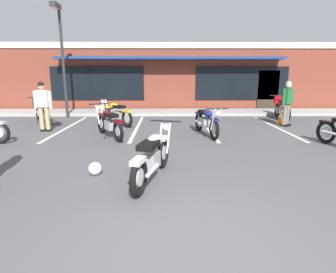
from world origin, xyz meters
name	(u,v)px	position (x,y,z in m)	size (l,w,h in m)	color
ground_plane	(176,157)	(0.00, 3.53, 0.00)	(80.00, 80.00, 0.00)	#515154
sidewalk_kerb	(170,112)	(0.00, 10.86, 0.07)	(22.00, 1.80, 0.14)	#A8A59E
brick_storefront_building	(169,77)	(0.00, 14.76, 1.75)	(18.80, 6.67, 3.49)	brown
painted_stall_lines	(172,127)	(0.00, 7.26, 0.00)	(7.81, 4.80, 0.01)	silver
motorcycle_foreground_classic	(153,156)	(-0.48, 2.16, 0.46)	(0.88, 2.07, 0.98)	black
motorcycle_black_cruiser	(206,121)	(1.05, 5.91, 0.46)	(0.81, 2.09, 0.98)	black
motorcycle_blue_standard	(41,109)	(-5.27, 8.38, 0.53)	(1.43, 1.82, 0.98)	black
motorcycle_green_cafe_racer	(282,107)	(4.77, 9.06, 0.53)	(0.70, 2.11, 0.98)	black
motorcycle_orange_scrambler	(116,113)	(-2.14, 7.81, 0.46)	(1.58, 1.72, 0.98)	black
motorcycle_cream_vintage	(109,123)	(-1.99, 5.67, 0.46)	(1.34, 1.87, 0.98)	black
person_in_black_shirt	(43,104)	(-4.35, 6.59, 0.95)	(0.60, 0.28, 1.68)	black
person_by_back_row	(287,101)	(4.28, 7.48, 0.95)	(0.54, 0.44, 1.68)	black
helmet_on_pavement	(95,169)	(-1.62, 2.40, 0.13)	(0.26, 0.26, 0.26)	silver
traffic_cone	(281,118)	(4.25, 7.79, 0.26)	(0.34, 0.34, 0.53)	orange
parking_lot_lamp_post	(61,46)	(-4.70, 9.65, 3.08)	(0.24, 0.76, 4.73)	#2D2D33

